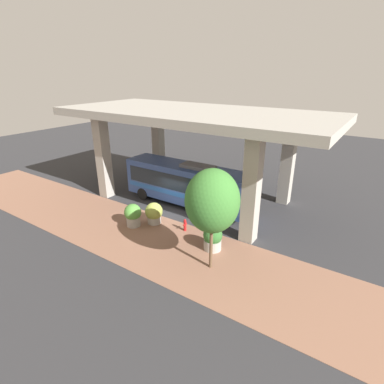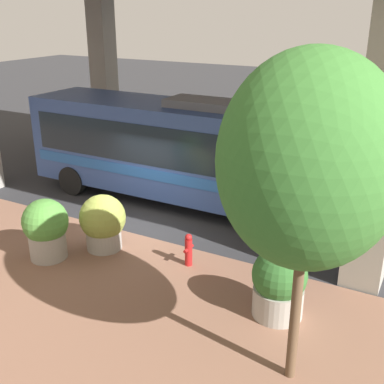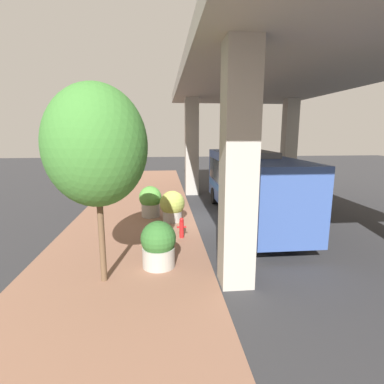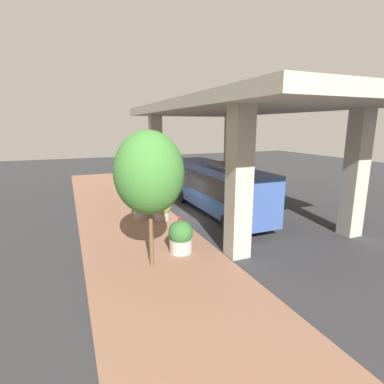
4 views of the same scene
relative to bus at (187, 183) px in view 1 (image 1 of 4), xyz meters
name	(u,v)px [view 1 (image 1 of 4)]	position (x,y,z in m)	size (l,w,h in m)	color
ground_plane	(163,217)	(-2.70, 0.26, -1.90)	(80.00, 80.00, 0.00)	#2D2D30
sidewalk_strip	(134,234)	(-5.70, 0.26, -1.89)	(6.00, 40.00, 0.02)	#845B47
overpass	(193,122)	(1.30, 0.26, 4.48)	(9.40, 20.97, 7.23)	#9E998E
bus	(187,183)	(0.00, 0.00, 0.00)	(2.54, 10.34, 3.49)	#334C8C
fire_hydrant	(185,225)	(-3.51, -2.28, -1.45)	(0.39, 0.19, 0.87)	#B21919
planter_front	(133,215)	(-4.90, 1.07, -1.05)	(1.16, 1.16, 1.62)	#9E998E
planter_middle	(213,238)	(-4.42, -4.93, -1.13)	(1.14, 1.14, 1.54)	#9E998E
planter_back	(154,213)	(-3.81, 0.13, -1.12)	(1.22, 1.22, 1.52)	#9E998E
street_tree_near	(212,201)	(-6.02, -5.73, 2.05)	(2.78, 2.78, 5.62)	brown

